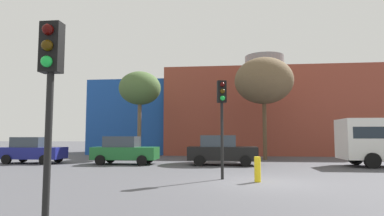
{
  "coord_description": "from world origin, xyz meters",
  "views": [
    {
      "loc": [
        -1.4,
        -12.64,
        1.7
      ],
      "look_at": [
        -3.55,
        7.24,
        3.46
      ],
      "focal_mm": 30.58,
      "sensor_mm": 36.0,
      "label": 1
    }
  ],
  "objects_px": {
    "bollard_yellow_0": "(258,169)",
    "traffic_light_island": "(222,106)",
    "parked_car_0": "(33,150)",
    "bare_tree_0": "(264,81)",
    "parked_car_2": "(221,150)",
    "parked_car_1": "(125,150)",
    "traffic_light_near_left": "(50,77)",
    "bare_tree_1": "(140,89)"
  },
  "relations": [
    {
      "from": "bollard_yellow_0",
      "to": "traffic_light_island",
      "type": "bearing_deg",
      "value": 153.73
    },
    {
      "from": "parked_car_0",
      "to": "bare_tree_0",
      "type": "xyz_separation_m",
      "value": [
        15.21,
        4.89,
        5.05
      ]
    },
    {
      "from": "parked_car_2",
      "to": "traffic_light_island",
      "type": "bearing_deg",
      "value": -88.59
    },
    {
      "from": "parked_car_2",
      "to": "bare_tree_0",
      "type": "xyz_separation_m",
      "value": [
        3.14,
        4.89,
        4.99
      ]
    },
    {
      "from": "parked_car_0",
      "to": "traffic_light_island",
      "type": "height_order",
      "value": "traffic_light_island"
    },
    {
      "from": "traffic_light_island",
      "to": "parked_car_1",
      "type": "bearing_deg",
      "value": -150.97
    },
    {
      "from": "parked_car_0",
      "to": "bare_tree_0",
      "type": "distance_m",
      "value": 16.75
    },
    {
      "from": "traffic_light_near_left",
      "to": "bollard_yellow_0",
      "type": "height_order",
      "value": "traffic_light_near_left"
    },
    {
      "from": "bare_tree_0",
      "to": "bare_tree_1",
      "type": "bearing_deg",
      "value": 177.98
    },
    {
      "from": "traffic_light_near_left",
      "to": "traffic_light_island",
      "type": "relative_size",
      "value": 0.93
    },
    {
      "from": "traffic_light_island",
      "to": "bollard_yellow_0",
      "type": "height_order",
      "value": "traffic_light_island"
    },
    {
      "from": "parked_car_1",
      "to": "bare_tree_0",
      "type": "xyz_separation_m",
      "value": [
        9.14,
        4.89,
        5.03
      ]
    },
    {
      "from": "traffic_light_island",
      "to": "parked_car_0",
      "type": "bearing_deg",
      "value": -132.37
    },
    {
      "from": "parked_car_2",
      "to": "traffic_light_near_left",
      "type": "relative_size",
      "value": 1.11
    },
    {
      "from": "parked_car_0",
      "to": "parked_car_2",
      "type": "bearing_deg",
      "value": -0.0
    },
    {
      "from": "parked_car_1",
      "to": "bare_tree_1",
      "type": "height_order",
      "value": "bare_tree_1"
    },
    {
      "from": "parked_car_0",
      "to": "traffic_light_near_left",
      "type": "distance_m",
      "value": 17.43
    },
    {
      "from": "parked_car_2",
      "to": "bare_tree_0",
      "type": "relative_size",
      "value": 0.54
    },
    {
      "from": "parked_car_1",
      "to": "traffic_light_island",
      "type": "distance_m",
      "value": 9.26
    },
    {
      "from": "bare_tree_1",
      "to": "bare_tree_0",
      "type": "bearing_deg",
      "value": -2.02
    },
    {
      "from": "bollard_yellow_0",
      "to": "parked_car_1",
      "type": "bearing_deg",
      "value": 135.96
    },
    {
      "from": "parked_car_2",
      "to": "traffic_light_near_left",
      "type": "xyz_separation_m",
      "value": [
        -2.7,
        -14.56,
        1.85
      ]
    },
    {
      "from": "parked_car_2",
      "to": "bare_tree_0",
      "type": "bearing_deg",
      "value": 57.33
    },
    {
      "from": "parked_car_2",
      "to": "parked_car_1",
      "type": "bearing_deg",
      "value": -180.0
    },
    {
      "from": "parked_car_0",
      "to": "parked_car_2",
      "type": "height_order",
      "value": "parked_car_2"
    },
    {
      "from": "parked_car_0",
      "to": "traffic_light_island",
      "type": "relative_size",
      "value": 0.97
    },
    {
      "from": "traffic_light_near_left",
      "to": "parked_car_2",
      "type": "bearing_deg",
      "value": 169.73
    },
    {
      "from": "bare_tree_0",
      "to": "bollard_yellow_0",
      "type": "relative_size",
      "value": 8.1
    },
    {
      "from": "traffic_light_near_left",
      "to": "bare_tree_0",
      "type": "bearing_deg",
      "value": 163.53
    },
    {
      "from": "parked_car_2",
      "to": "traffic_light_island",
      "type": "relative_size",
      "value": 1.03
    },
    {
      "from": "traffic_light_near_left",
      "to": "bare_tree_0",
      "type": "relative_size",
      "value": 0.49
    },
    {
      "from": "traffic_light_island",
      "to": "bare_tree_1",
      "type": "distance_m",
      "value": 13.81
    },
    {
      "from": "parked_car_0",
      "to": "traffic_light_island",
      "type": "bearing_deg",
      "value": -28.3
    },
    {
      "from": "bare_tree_1",
      "to": "parked_car_2",
      "type": "bearing_deg",
      "value": -38.74
    },
    {
      "from": "parked_car_0",
      "to": "bollard_yellow_0",
      "type": "relative_size",
      "value": 4.08
    },
    {
      "from": "parked_car_1",
      "to": "traffic_light_island",
      "type": "xyz_separation_m",
      "value": [
        6.17,
        -6.59,
        2.08
      ]
    },
    {
      "from": "parked_car_2",
      "to": "bollard_yellow_0",
      "type": "distance_m",
      "value": 7.41
    },
    {
      "from": "parked_car_0",
      "to": "parked_car_1",
      "type": "relative_size",
      "value": 0.97
    },
    {
      "from": "traffic_light_near_left",
      "to": "bare_tree_1",
      "type": "xyz_separation_m",
      "value": [
        -3.82,
        19.79,
        2.76
      ]
    },
    {
      "from": "parked_car_1",
      "to": "parked_car_2",
      "type": "relative_size",
      "value": 0.96
    },
    {
      "from": "parked_car_1",
      "to": "traffic_light_island",
      "type": "height_order",
      "value": "traffic_light_island"
    },
    {
      "from": "parked_car_0",
      "to": "traffic_light_near_left",
      "type": "height_order",
      "value": "traffic_light_near_left"
    }
  ]
}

